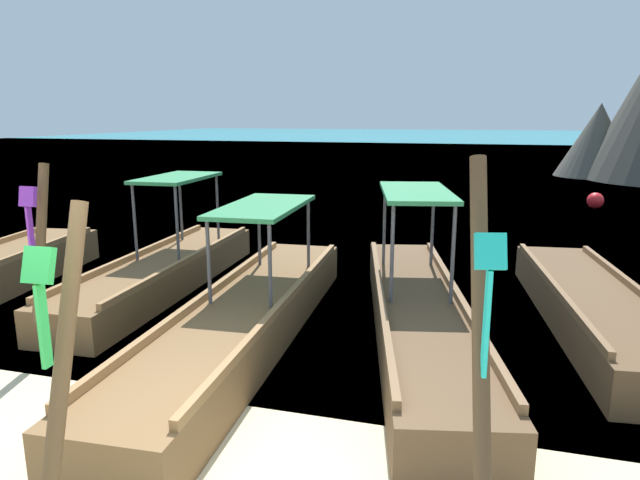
{
  "coord_description": "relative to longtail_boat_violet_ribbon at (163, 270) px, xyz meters",
  "views": [
    {
      "loc": [
        1.97,
        -3.41,
        3.0
      ],
      "look_at": [
        0.0,
        3.62,
        1.39
      ],
      "focal_mm": 31.64,
      "sensor_mm": 36.0,
      "label": 1
    }
  ],
  "objects": [
    {
      "name": "sea_water",
      "position": [
        3.27,
        56.58,
        -0.33
      ],
      "size": [
        120.0,
        120.0,
        0.0
      ],
      "primitive_type": "plane",
      "color": "teal",
      "rests_on": "ground"
    },
    {
      "name": "longtail_boat_violet_ribbon",
      "position": [
        0.0,
        0.0,
        0.0
      ],
      "size": [
        1.39,
        6.04,
        2.44
      ],
      "color": "brown",
      "rests_on": "ground"
    },
    {
      "name": "longtail_boat_green_ribbon",
      "position": [
        2.36,
        -1.86,
        0.01
      ],
      "size": [
        1.54,
        7.29,
        2.43
      ],
      "color": "brown",
      "rests_on": "ground"
    },
    {
      "name": "longtail_boat_turquoise_ribbon",
      "position": [
        4.58,
        -1.17,
        0.03
      ],
      "size": [
        2.46,
        7.11,
        2.73
      ],
      "color": "brown",
      "rests_on": "ground"
    },
    {
      "name": "longtail_boat_orange_ribbon",
      "position": [
        6.95,
        0.01,
        -0.04
      ],
      "size": [
        1.78,
        5.94,
        2.62
      ],
      "color": "brown",
      "rests_on": "ground"
    },
    {
      "name": "mooring_buoy_near",
      "position": [
        9.01,
        11.63,
        -0.07
      ],
      "size": [
        0.53,
        0.53,
        0.53
      ],
      "color": "red",
      "rests_on": "sea_water"
    }
  ]
}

